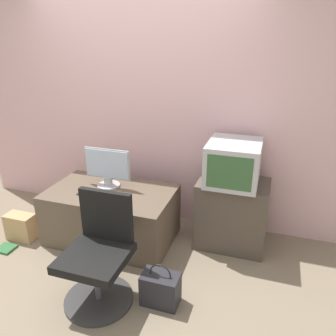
{
  "coord_description": "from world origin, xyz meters",
  "views": [
    {
      "loc": [
        1.4,
        -2.01,
        2.03
      ],
      "look_at": [
        0.45,
        0.86,
        0.81
      ],
      "focal_mm": 35.0,
      "sensor_mm": 36.0,
      "label": 1
    }
  ],
  "objects": [
    {
      "name": "side_stand",
      "position": [
        1.1,
        0.96,
        0.35
      ],
      "size": [
        0.69,
        0.46,
        0.71
      ],
      "color": "#4C4238",
      "rests_on": "ground_plane"
    },
    {
      "name": "ground_plane",
      "position": [
        0.0,
        0.0,
        0.0
      ],
      "size": [
        12.0,
        12.0,
        0.0
      ],
      "primitive_type": "plane",
      "color": "#7F705B"
    },
    {
      "name": "office_chair",
      "position": [
        0.2,
        -0.14,
        0.39
      ],
      "size": [
        0.56,
        0.56,
        0.9
      ],
      "color": "#333333",
      "rests_on": "ground_plane"
    },
    {
      "name": "keyboard",
      "position": [
        -0.21,
        0.53,
        0.57
      ],
      "size": [
        0.35,
        0.1,
        0.01
      ],
      "color": "#2D2D2D",
      "rests_on": "desk"
    },
    {
      "name": "cardboard_box_lower",
      "position": [
        -1.03,
        0.35,
        0.14
      ],
      "size": [
        0.31,
        0.17,
        0.28
      ],
      "color": "tan",
      "rests_on": "ground_plane"
    },
    {
      "name": "main_monitor",
      "position": [
        -0.18,
        0.77,
        0.76
      ],
      "size": [
        0.5,
        0.24,
        0.41
      ],
      "color": "#B2B2B7",
      "rests_on": "desk"
    },
    {
      "name": "handbag",
      "position": [
        0.69,
        -0.05,
        0.14
      ],
      "size": [
        0.3,
        0.19,
        0.38
      ],
      "color": "#232328",
      "rests_on": "ground_plane"
    },
    {
      "name": "wall_back",
      "position": [
        0.0,
        1.32,
        1.3
      ],
      "size": [
        4.4,
        0.05,
        2.6
      ],
      "color": "beige",
      "rests_on": "ground_plane"
    },
    {
      "name": "mouse",
      "position": [
        0.02,
        0.5,
        0.57
      ],
      "size": [
        0.06,
        0.04,
        0.03
      ],
      "color": "black",
      "rests_on": "desk"
    },
    {
      "name": "desk",
      "position": [
        -0.11,
        0.67,
        0.28
      ],
      "size": [
        1.28,
        0.77,
        0.56
      ],
      "color": "brown",
      "rests_on": "ground_plane"
    },
    {
      "name": "crt_tv",
      "position": [
        1.08,
        0.95,
        0.91
      ],
      "size": [
        0.49,
        0.56,
        0.4
      ],
      "color": "#B7B7BC",
      "rests_on": "side_stand"
    },
    {
      "name": "book",
      "position": [
        -1.05,
        0.13,
        0.01
      ],
      "size": [
        0.17,
        0.16,
        0.02
      ],
      "color": "#2D6638",
      "rests_on": "ground_plane"
    }
  ]
}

